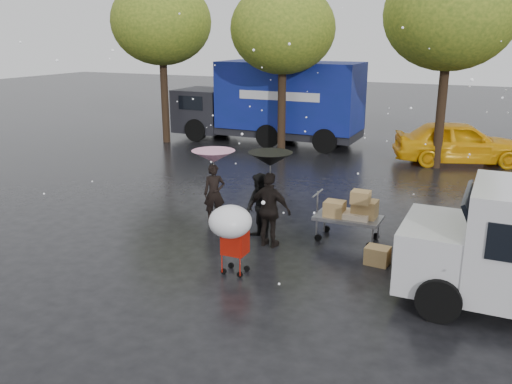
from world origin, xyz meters
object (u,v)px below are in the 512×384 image
at_px(vendor_cart, 352,211).
at_px(shopping_cart, 231,225).
at_px(person_black, 270,210).
at_px(person_pink, 214,193).
at_px(blue_truck, 272,102).
at_px(yellow_taxi, 459,142).

bearing_deg(vendor_cart, shopping_cart, -119.99).
distance_m(person_black, vendor_cart, 1.91).
xyz_separation_m(person_pink, blue_truck, (-2.83, 10.26, 1.01)).
height_order(person_black, shopping_cart, person_black).
xyz_separation_m(shopping_cart, yellow_taxi, (3.14, 12.20, -0.27)).
xyz_separation_m(person_black, blue_truck, (-4.78, 11.23, 0.90)).
height_order(vendor_cart, shopping_cart, shopping_cart).
xyz_separation_m(person_pink, yellow_taxi, (5.03, 9.47, 0.05)).
height_order(shopping_cart, yellow_taxi, yellow_taxi).
distance_m(person_pink, shopping_cart, 3.34).
bearing_deg(yellow_taxi, shopping_cart, 146.81).
height_order(blue_truck, yellow_taxi, blue_truck).
xyz_separation_m(person_black, shopping_cart, (-0.06, -1.76, 0.21)).
xyz_separation_m(person_pink, person_black, (1.95, -0.97, 0.11)).
relative_size(vendor_cart, blue_truck, 0.18).
bearing_deg(shopping_cart, person_pink, 124.71).
distance_m(vendor_cart, shopping_cart, 3.29).
relative_size(person_pink, shopping_cart, 1.01).
bearing_deg(vendor_cart, person_black, -145.73).
bearing_deg(person_pink, vendor_cart, -29.83).
height_order(person_black, yellow_taxi, person_black).
distance_m(blue_truck, yellow_taxi, 7.96).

